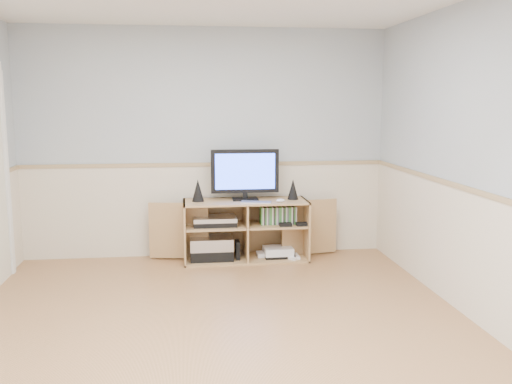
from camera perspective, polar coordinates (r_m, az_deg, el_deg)
room at (r=4.19m, az=-4.75°, el=2.32°), size 4.04×4.54×2.54m
media_cabinet at (r=6.25m, az=-1.10°, el=-3.65°), size 2.08×0.50×0.65m
monitor at (r=6.13m, az=-1.11°, el=1.94°), size 0.73×0.18×0.55m
speaker_left at (r=6.10m, az=-5.83°, el=0.16°), size 0.13×0.13×0.24m
speaker_right at (r=6.21m, az=3.72°, el=0.27°), size 0.12×0.12×0.22m
keyboard at (r=6.00m, az=0.00°, el=-1.02°), size 0.34×0.20×0.01m
mouse at (r=6.04m, az=2.46°, el=-0.85°), size 0.11×0.09×0.04m
av_components at (r=6.19m, az=-4.34°, el=-4.88°), size 0.53×0.34×0.47m
game_consoles at (r=6.29m, az=2.09°, el=-6.04°), size 0.45×0.30×0.11m
game_cases at (r=6.19m, az=2.22°, el=-2.34°), size 0.39×0.14×0.19m
wall_outlet at (r=6.48m, az=3.87°, el=-0.80°), size 0.12×0.03×0.12m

